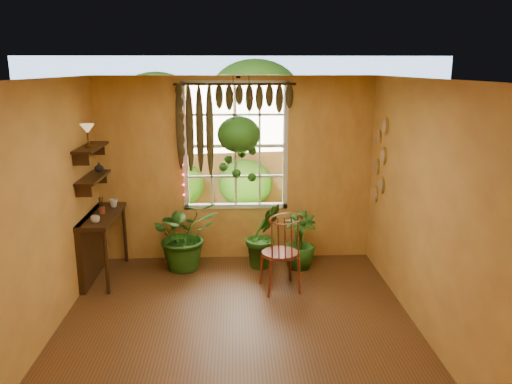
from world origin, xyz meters
TOP-DOWN VIEW (x-y plane):
  - floor at (0.00, 0.00)m, footprint 4.50×4.50m
  - ceiling at (0.00, 0.00)m, footprint 4.50×4.50m
  - wall_back at (0.00, 2.25)m, footprint 4.00×0.00m
  - wall_left at (-2.00, 0.00)m, footprint 0.00×4.50m
  - wall_right at (2.00, 0.00)m, footprint 0.00×4.50m
  - window at (0.00, 2.28)m, footprint 1.52×0.10m
  - valance_vine at (-0.08, 2.16)m, footprint 1.70×0.12m
  - string_lights at (-0.76, 2.19)m, footprint 0.03×0.03m
  - wall_plates at (1.98, 1.79)m, footprint 0.04×0.32m
  - counter_ledge at (-1.91, 1.60)m, footprint 0.40×1.20m
  - shelf_lower at (-1.88, 1.60)m, footprint 0.25×0.90m
  - shelf_upper at (-1.88, 1.60)m, footprint 0.25×0.90m
  - backyard at (0.24, 6.87)m, footprint 14.00×10.00m
  - windsor_chair at (0.57, 1.07)m, footprint 0.55×0.58m
  - potted_plant_left at (-0.73, 1.85)m, footprint 1.13×1.06m
  - potted_plant_mid at (0.39, 1.86)m, footprint 0.64×0.59m
  - potted_plant_right at (0.90, 1.79)m, footprint 0.47×0.47m
  - hanging_basket at (0.05, 1.96)m, footprint 0.59×0.59m
  - cup_a at (-1.78, 1.21)m, footprint 0.15×0.15m
  - cup_b at (-1.72, 1.94)m, footprint 0.13×0.13m
  - brush_jar at (-1.80, 1.61)m, footprint 0.08×0.08m
  - shelf_vase at (-1.87, 1.89)m, footprint 0.13×0.13m
  - tiffany_lamp at (-1.86, 1.46)m, footprint 0.18×0.18m

SIDE VIEW (x-z plane):
  - floor at x=0.00m, z-range 0.00..0.00m
  - windsor_chair at x=0.57m, z-range -0.26..0.99m
  - potted_plant_right at x=0.90m, z-range 0.00..0.82m
  - potted_plant_mid at x=0.39m, z-range 0.00..0.95m
  - potted_plant_left at x=-0.73m, z-range 0.00..1.02m
  - counter_ledge at x=-1.91m, z-range 0.10..1.00m
  - cup_a at x=-1.78m, z-range 0.90..0.99m
  - cup_b at x=-1.72m, z-range 0.90..1.01m
  - brush_jar at x=-1.80m, z-range 0.87..1.16m
  - backyard at x=0.24m, z-range -4.72..7.28m
  - wall_back at x=0.00m, z-range -0.65..3.35m
  - wall_left at x=-2.00m, z-range -0.90..3.60m
  - wall_right at x=2.00m, z-range -0.90..3.60m
  - shelf_lower at x=-1.88m, z-range 1.38..1.42m
  - shelf_vase at x=-1.87m, z-range 1.42..1.55m
  - wall_plates at x=1.98m, z-range 1.00..2.10m
  - window at x=0.00m, z-range 0.77..2.63m
  - string_lights at x=-0.76m, z-range 0.98..2.52m
  - shelf_upper at x=-1.88m, z-range 1.78..1.82m
  - hanging_basket at x=0.05m, z-range 1.12..2.57m
  - tiffany_lamp at x=-1.86m, z-range 1.89..2.19m
  - valance_vine at x=-0.08m, z-range 1.73..2.83m
  - ceiling at x=0.00m, z-range 2.70..2.70m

